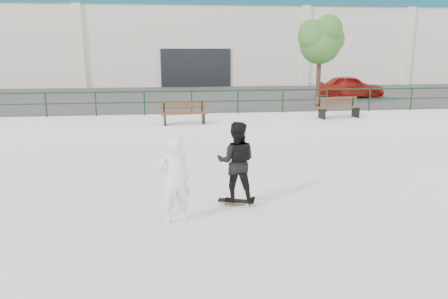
{
  "coord_description": "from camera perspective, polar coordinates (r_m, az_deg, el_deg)",
  "views": [
    {
      "loc": [
        -1.92,
        -7.85,
        3.36
      ],
      "look_at": [
        -0.7,
        2.0,
        1.01
      ],
      "focal_mm": 35.0,
      "sensor_mm": 36.0,
      "label": 1
    }
  ],
  "objects": [
    {
      "name": "ground",
      "position": [
        8.75,
        6.25,
        -9.31
      ],
      "size": [
        120.0,
        120.0,
        0.0
      ],
      "primitive_type": "plane",
      "color": "white",
      "rests_on": "ground"
    },
    {
      "name": "ledge",
      "position": [
        17.73,
        -0.75,
        3.24
      ],
      "size": [
        30.0,
        3.0,
        0.5
      ],
      "primitive_type": "cube",
      "color": "silver",
      "rests_on": "ground"
    },
    {
      "name": "parking_strip",
      "position": [
        26.11,
        -2.83,
        6.48
      ],
      "size": [
        60.0,
        14.0,
        0.5
      ],
      "primitive_type": "cube",
      "color": "#303030",
      "rests_on": "ground"
    },
    {
      "name": "railing",
      "position": [
        18.87,
        -1.2,
        6.9
      ],
      "size": [
        28.0,
        0.06,
        1.03
      ],
      "color": "#14381A",
      "rests_on": "ledge"
    },
    {
      "name": "commercial_building",
      "position": [
        39.91,
        -4.47,
        15.05
      ],
      "size": [
        44.2,
        16.33,
        8.0
      ],
      "color": "silver",
      "rests_on": "ground"
    },
    {
      "name": "bench_left",
      "position": [
        16.51,
        -5.27,
        4.7
      ],
      "size": [
        1.78,
        0.65,
        0.8
      ],
      "rotation": [
        0.0,
        0.0,
        0.09
      ],
      "color": "brown",
      "rests_on": "ledge"
    },
    {
      "name": "bench_right",
      "position": [
        18.52,
        14.72,
        5.34
      ],
      "size": [
        1.9,
        0.8,
        0.85
      ],
      "rotation": [
        0.0,
        0.0,
        0.15
      ],
      "color": "brown",
      "rests_on": "ledge"
    },
    {
      "name": "tree",
      "position": [
        21.58,
        12.53,
        13.94
      ],
      "size": [
        2.4,
        2.14,
        4.27
      ],
      "color": "#4D3326",
      "rests_on": "parking_strip"
    },
    {
      "name": "red_car",
      "position": [
        26.15,
        16.21,
        7.91
      ],
      "size": [
        3.92,
        2.34,
        1.25
      ],
      "primitive_type": "imported",
      "rotation": [
        0.0,
        0.0,
        1.32
      ],
      "color": "maroon",
      "rests_on": "parking_strip"
    },
    {
      "name": "skateboard",
      "position": [
        9.56,
        1.58,
        -6.77
      ],
      "size": [
        0.8,
        0.44,
        0.09
      ],
      "rotation": [
        0.0,
        0.0,
        -0.32
      ],
      "color": "black",
      "rests_on": "ground"
    },
    {
      "name": "standing_skater",
      "position": [
        9.29,
        1.62,
        -1.61
      ],
      "size": [
        0.96,
        0.81,
        1.74
      ],
      "primitive_type": "imported",
      "rotation": [
        0.0,
        0.0,
        2.94
      ],
      "color": "black",
      "rests_on": "skateboard"
    },
    {
      "name": "seated_skater",
      "position": [
        8.47,
        -6.47,
        -3.93
      ],
      "size": [
        0.7,
        0.54,
        1.71
      ],
      "primitive_type": "imported",
      "rotation": [
        0.0,
        0.0,
        3.36
      ],
      "color": "white",
      "rests_on": "ground"
    }
  ]
}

